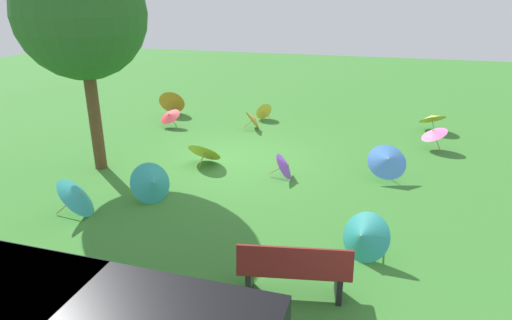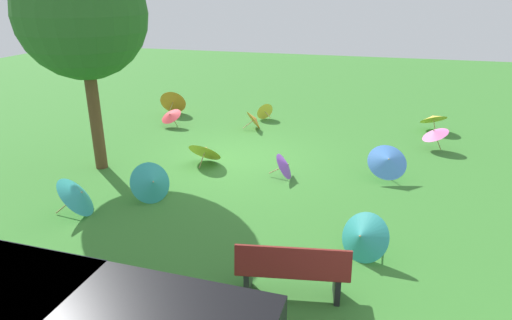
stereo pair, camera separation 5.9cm
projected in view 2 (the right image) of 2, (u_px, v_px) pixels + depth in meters
ground at (235, 159)px, 11.68m from camera, size 40.00×40.00×0.00m
park_bench at (292, 270)px, 6.30m from camera, size 1.66×0.74×0.90m
shade_tree at (82, 15)px, 9.85m from camera, size 2.88×2.88×5.09m
parasol_teal_0 at (152, 182)px, 9.24m from camera, size 0.94×1.03×0.86m
parasol_teal_1 at (79, 195)px, 8.72m from camera, size 0.97×1.10×0.82m
parasol_orange_0 at (174, 101)px, 15.80m from camera, size 0.99×0.99×0.92m
parasol_orange_1 at (255, 119)px, 14.07m from camera, size 0.77×0.83×0.63m
parasol_teal_2 at (363, 237)px, 7.25m from camera, size 1.01×0.92×0.82m
parasol_red_0 at (171, 115)px, 14.24m from camera, size 0.89×0.88×0.62m
parasol_yellow_0 at (264, 111)px, 15.12m from camera, size 0.63×0.64×0.60m
parasol_pink_0 at (435, 133)px, 12.17m from camera, size 0.90×0.90×0.72m
parasol_purple_1 at (286, 165)px, 10.42m from camera, size 0.64×0.67×0.63m
parasol_yellow_1 at (205, 150)px, 11.22m from camera, size 0.95×0.84×0.71m
parasol_yellow_3 at (433, 118)px, 13.85m from camera, size 1.07×1.05×0.68m
parasol_blue_0 at (388, 161)px, 10.19m from camera, size 1.06×0.97×0.87m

